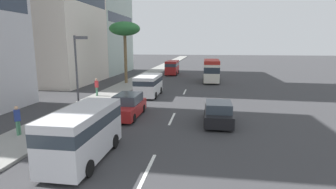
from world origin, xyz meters
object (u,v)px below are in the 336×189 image
at_px(van_fifth, 172,67).
at_px(pedestrian_near_lamp, 97,86).
at_px(palm_tree, 125,30).
at_px(street_lamp, 78,67).
at_px(car_lead, 218,113).
at_px(van_sixth, 83,131).
at_px(pedestrian_mid_block, 17,119).
at_px(van_second, 149,84).
at_px(car_fourth, 128,106).
at_px(minibus_third, 211,70).

height_order(van_fifth, pedestrian_near_lamp, van_fifth).
relative_size(palm_tree, street_lamp, 1.40).
bearing_deg(car_lead, palm_tree, 34.83).
distance_m(van_sixth, street_lamp, 7.39).
bearing_deg(van_fifth, pedestrian_mid_block, -8.03).
xyz_separation_m(van_second, van_sixth, (-15.76, -0.35, 0.14)).
relative_size(pedestrian_near_lamp, pedestrian_mid_block, 1.03).
relative_size(van_fifth, palm_tree, 0.64).
height_order(car_fourth, street_lamp, street_lamp).
bearing_deg(street_lamp, pedestrian_near_lamp, 15.60).
bearing_deg(minibus_third, car_fourth, 161.97).
bearing_deg(pedestrian_mid_block, van_fifth, -144.43).
xyz_separation_m(car_lead, street_lamp, (-0.58, 9.75, 3.09)).
distance_m(van_second, street_lamp, 10.32).
bearing_deg(van_fifth, pedestrian_near_lamp, -13.25).
xyz_separation_m(car_fourth, pedestrian_near_lamp, (6.70, 5.33, 0.35)).
distance_m(palm_tree, street_lamp, 18.03).
relative_size(van_second, pedestrian_mid_block, 2.90).
bearing_deg(minibus_third, pedestrian_near_lamp, 138.27).
height_order(minibus_third, pedestrian_near_lamp, minibus_third).
height_order(van_second, pedestrian_mid_block, van_second).
bearing_deg(car_fourth, van_second, -178.80).
relative_size(van_second, minibus_third, 0.75).
bearing_deg(minibus_third, palm_tree, 108.20).
height_order(pedestrian_near_lamp, street_lamp, street_lamp).
distance_m(van_second, van_sixth, 15.76).
height_order(car_lead, van_fifth, van_fifth).
bearing_deg(street_lamp, van_sixth, -152.36).
xyz_separation_m(van_second, palm_tree, (8.00, 4.96, 6.02)).
xyz_separation_m(minibus_third, van_sixth, (-27.58, 6.32, -0.32)).
bearing_deg(car_lead, pedestrian_mid_block, 110.98).
distance_m(car_lead, minibus_third, 20.84).
distance_m(pedestrian_mid_block, palm_tree, 22.35).
bearing_deg(van_second, car_fourth, 1.20).
height_order(van_fifth, palm_tree, palm_tree).
xyz_separation_m(car_fourth, pedestrian_mid_block, (-5.34, 5.01, 0.32)).
xyz_separation_m(van_sixth, pedestrian_near_lamp, (14.32, 5.51, -0.26)).
height_order(minibus_third, pedestrian_mid_block, minibus_third).
relative_size(car_lead, van_fifth, 0.78).
bearing_deg(van_second, van_sixth, 1.28).
relative_size(van_second, van_sixth, 0.97).
bearing_deg(pedestrian_mid_block, palm_tree, -136.08).
xyz_separation_m(car_lead, car_fourth, (0.85, 6.69, 0.06)).
relative_size(van_fifth, pedestrian_near_lamp, 2.91).
xyz_separation_m(pedestrian_near_lamp, palm_tree, (9.44, -0.20, 6.13)).
bearing_deg(car_lead, minibus_third, 0.53).
xyz_separation_m(minibus_third, car_fourth, (-19.96, 6.50, -0.93)).
bearing_deg(palm_tree, car_lead, -145.17).
distance_m(minibus_third, van_sixth, 28.30).
distance_m(car_lead, car_fourth, 6.75).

